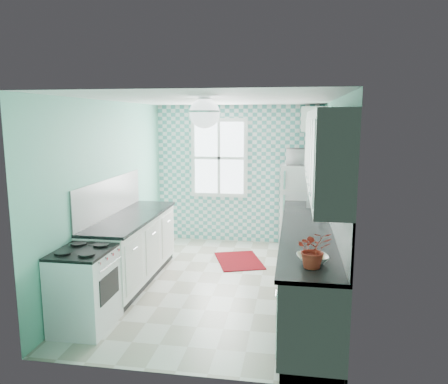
% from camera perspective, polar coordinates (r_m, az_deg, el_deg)
% --- Properties ---
extents(floor, '(3.00, 4.40, 0.02)m').
position_cam_1_polar(floor, '(6.19, -0.85, -11.96)').
color(floor, silver).
rests_on(floor, ground).
extents(ceiling, '(3.00, 4.40, 0.02)m').
position_cam_1_polar(ceiling, '(5.76, -0.91, 12.06)').
color(ceiling, white).
rests_on(ceiling, wall_back).
extents(wall_back, '(3.00, 0.02, 2.50)m').
position_cam_1_polar(wall_back, '(8.00, 1.90, 2.33)').
color(wall_back, '#6FC9AD').
rests_on(wall_back, floor).
extents(wall_front, '(3.00, 0.02, 2.50)m').
position_cam_1_polar(wall_front, '(3.74, -6.87, -6.22)').
color(wall_front, '#6FC9AD').
rests_on(wall_front, floor).
extents(wall_left, '(0.02, 4.40, 2.50)m').
position_cam_1_polar(wall_left, '(6.28, -14.57, 0.01)').
color(wall_left, '#6FC9AD').
rests_on(wall_left, floor).
extents(wall_right, '(0.02, 4.40, 2.50)m').
position_cam_1_polar(wall_right, '(5.77, 14.04, -0.80)').
color(wall_right, '#6FC9AD').
rests_on(wall_right, floor).
extents(accent_wall, '(3.00, 0.01, 2.50)m').
position_cam_1_polar(accent_wall, '(7.98, 1.88, 2.31)').
color(accent_wall, '#51A69F').
rests_on(accent_wall, wall_back).
extents(window, '(1.04, 0.05, 1.44)m').
position_cam_1_polar(window, '(7.97, -0.64, 4.47)').
color(window, white).
rests_on(window, wall_back).
extents(backsplash_right, '(0.02, 3.60, 0.51)m').
position_cam_1_polar(backsplash_right, '(5.39, 14.13, -2.13)').
color(backsplash_right, white).
rests_on(backsplash_right, wall_right).
extents(backsplash_left, '(0.02, 2.15, 0.51)m').
position_cam_1_polar(backsplash_left, '(6.21, -14.64, -0.61)').
color(backsplash_left, white).
rests_on(backsplash_left, wall_left).
extents(upper_cabinets_right, '(0.33, 3.20, 0.90)m').
position_cam_1_polar(upper_cabinets_right, '(5.08, 12.92, 5.26)').
color(upper_cabinets_right, white).
rests_on(upper_cabinets_right, wall_right).
extents(upper_cabinet_fridge, '(0.40, 0.74, 0.40)m').
position_cam_1_polar(upper_cabinet_fridge, '(7.50, 11.60, 9.31)').
color(upper_cabinet_fridge, white).
rests_on(upper_cabinet_fridge, wall_right).
extents(ceiling_light, '(0.34, 0.34, 0.35)m').
position_cam_1_polar(ceiling_light, '(4.97, -2.56, 10.28)').
color(ceiling_light, silver).
rests_on(ceiling_light, ceiling).
extents(base_cabinets_right, '(0.60, 3.60, 0.90)m').
position_cam_1_polar(base_cabinets_right, '(5.57, 10.82, -9.58)').
color(base_cabinets_right, white).
rests_on(base_cabinets_right, floor).
extents(countertop_right, '(0.63, 3.60, 0.04)m').
position_cam_1_polar(countertop_right, '(5.43, 10.82, -4.89)').
color(countertop_right, black).
rests_on(countertop_right, base_cabinets_right).
extents(base_cabinets_left, '(0.60, 2.15, 0.90)m').
position_cam_1_polar(base_cabinets_left, '(6.28, -11.92, -7.40)').
color(base_cabinets_left, white).
rests_on(base_cabinets_left, floor).
extents(countertop_left, '(0.63, 2.15, 0.04)m').
position_cam_1_polar(countertop_left, '(6.15, -11.94, -3.22)').
color(countertop_left, black).
rests_on(countertop_left, base_cabinets_left).
extents(fridge, '(0.65, 0.65, 1.49)m').
position_cam_1_polar(fridge, '(7.62, 9.79, -2.03)').
color(fridge, silver).
rests_on(fridge, floor).
extents(stove, '(0.57, 0.72, 0.86)m').
position_cam_1_polar(stove, '(5.07, -17.73, -11.82)').
color(stove, silver).
rests_on(stove, floor).
extents(sink, '(0.43, 0.36, 0.53)m').
position_cam_1_polar(sink, '(6.18, 10.82, -2.99)').
color(sink, silver).
rests_on(sink, countertop_right).
extents(rug, '(0.93, 1.11, 0.02)m').
position_cam_1_polar(rug, '(7.09, 1.97, -8.95)').
color(rug, maroon).
rests_on(rug, floor).
extents(dish_towel, '(0.02, 0.24, 0.36)m').
position_cam_1_polar(dish_towel, '(6.62, 7.87, -6.11)').
color(dish_towel, teal).
rests_on(dish_towel, base_cabinets_right).
extents(fruit_bowl, '(0.34, 0.34, 0.07)m').
position_cam_1_polar(fruit_bowl, '(4.19, 11.49, -8.50)').
color(fruit_bowl, white).
rests_on(fruit_bowl, countertop_right).
extents(potted_plant, '(0.36, 0.33, 0.34)m').
position_cam_1_polar(potted_plant, '(4.01, 11.63, -7.32)').
color(potted_plant, red).
rests_on(potted_plant, countertop_right).
extents(soap_bottle, '(0.10, 0.10, 0.17)m').
position_cam_1_polar(soap_bottle, '(6.65, 11.13, -1.30)').
color(soap_bottle, '#86A5BD').
rests_on(soap_bottle, countertop_right).
extents(microwave, '(0.50, 0.35, 0.27)m').
position_cam_1_polar(microwave, '(7.50, 9.99, 4.58)').
color(microwave, white).
rests_on(microwave, fridge).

